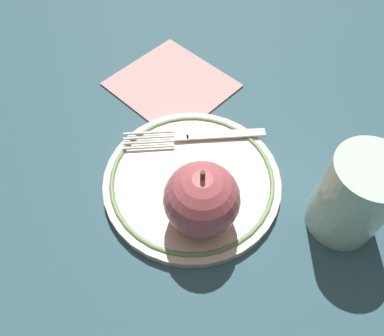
# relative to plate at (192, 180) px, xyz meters

# --- Properties ---
(ground_plane) EXTENTS (2.00, 2.00, 0.00)m
(ground_plane) POSITION_rel_plate_xyz_m (0.01, -0.01, -0.01)
(ground_plane) COLOR #30525C
(plate) EXTENTS (0.22, 0.22, 0.02)m
(plate) POSITION_rel_plate_xyz_m (0.00, 0.00, 0.00)
(plate) COLOR beige
(plate) RESTS_ON ground_plane
(apple_red_whole) EXTENTS (0.08, 0.08, 0.09)m
(apple_red_whole) POSITION_rel_plate_xyz_m (0.04, 0.04, 0.05)
(apple_red_whole) COLOR #B35156
(apple_red_whole) RESTS_ON plate
(fork) EXTENTS (0.14, 0.15, 0.00)m
(fork) POSITION_rel_plate_xyz_m (-0.06, -0.03, 0.01)
(fork) COLOR silver
(fork) RESTS_ON plate
(drinking_glass) EXTENTS (0.08, 0.08, 0.11)m
(drinking_glass) POSITION_rel_plate_xyz_m (-0.06, 0.17, 0.05)
(drinking_glass) COLOR silver
(drinking_glass) RESTS_ON ground_plane
(napkin_folded) EXTENTS (0.16, 0.17, 0.01)m
(napkin_folded) POSITION_rel_plate_xyz_m (-0.12, -0.13, -0.00)
(napkin_folded) COLOR #C79894
(napkin_folded) RESTS_ON ground_plane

